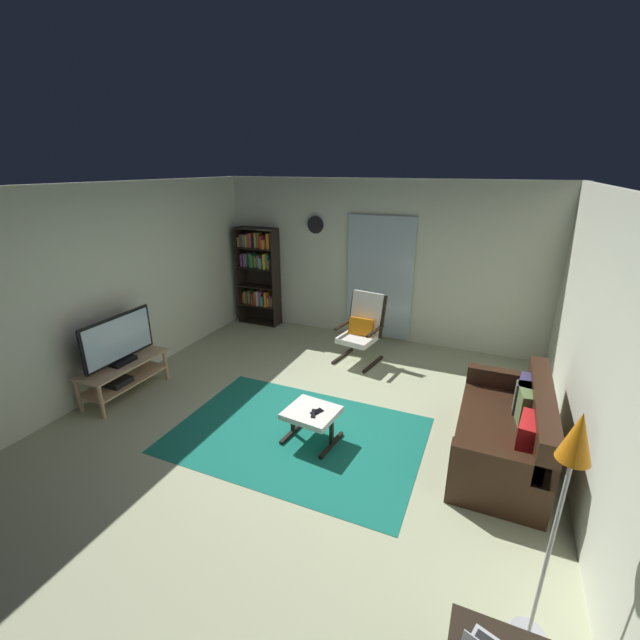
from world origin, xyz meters
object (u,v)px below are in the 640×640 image
at_px(lounge_armchair, 362,326).
at_px(wall_clock, 316,225).
at_px(television, 119,341).
at_px(tv_remote, 313,413).
at_px(bookshelf_near_tv, 259,272).
at_px(ottoman, 312,416).
at_px(tv_stand, 123,374).
at_px(cell_phone, 317,412).
at_px(floor_lamp_by_sofa, 570,469).
at_px(leather_sofa, 507,432).

bearing_deg(lounge_armchair, wall_clock, 141.63).
distance_m(television, tv_remote, 2.66).
xyz_separation_m(television, tv_remote, (2.63, 0.00, -0.37)).
relative_size(lounge_armchair, tv_remote, 7.10).
bearing_deg(bookshelf_near_tv, ottoman, -51.05).
bearing_deg(tv_stand, television, 83.88).
height_order(tv_remote, cell_phone, tv_remote).
relative_size(tv_stand, television, 1.11).
distance_m(ottoman, wall_clock, 3.67).
bearing_deg(television, floor_lamp_by_sofa, -14.89).
xyz_separation_m(lounge_armchair, tv_remote, (0.19, -2.20, -0.16)).
bearing_deg(tv_stand, floor_lamp_by_sofa, -14.63).
height_order(cell_phone, floor_lamp_by_sofa, floor_lamp_by_sofa).
bearing_deg(bookshelf_near_tv, television, -94.13).
relative_size(tv_stand, cell_phone, 8.18).
relative_size(television, bookshelf_near_tv, 0.58).
xyz_separation_m(television, floor_lamp_by_sofa, (4.66, -1.24, 0.54)).
height_order(tv_stand, floor_lamp_by_sofa, floor_lamp_by_sofa).
height_order(bookshelf_near_tv, leather_sofa, bookshelf_near_tv).
distance_m(television, wall_clock, 3.55).
height_order(television, tv_remote, television).
distance_m(lounge_armchair, cell_phone, 2.17).
bearing_deg(ottoman, leather_sofa, 14.52).
distance_m(tv_stand, ottoman, 2.59).
xyz_separation_m(television, bookshelf_near_tv, (0.22, 2.99, 0.23)).
bearing_deg(tv_stand, wall_clock, 67.66).
relative_size(ottoman, wall_clock, 1.97).
xyz_separation_m(lounge_armchair, cell_phone, (0.21, -2.16, -0.16)).
distance_m(ottoman, cell_phone, 0.10).
xyz_separation_m(tv_stand, ottoman, (2.59, 0.08, 0.00)).
distance_m(lounge_armchair, tv_remote, 2.22).
relative_size(lounge_armchair, wall_clock, 3.53).
bearing_deg(wall_clock, lounge_armchair, -38.37).
height_order(lounge_armchair, ottoman, lounge_armchair).
xyz_separation_m(bookshelf_near_tv, leather_sofa, (4.27, -2.44, -0.67)).
height_order(leather_sofa, ottoman, leather_sofa).
relative_size(tv_stand, tv_remote, 7.95).
bearing_deg(tv_remote, television, 161.34).
distance_m(leather_sofa, cell_phone, 1.90).
distance_m(bookshelf_near_tv, lounge_armchair, 2.40).
relative_size(bookshelf_near_tv, lounge_armchair, 1.72).
distance_m(leather_sofa, tv_remote, 1.94).
relative_size(leather_sofa, lounge_armchair, 1.67).
xyz_separation_m(tv_stand, lounge_armchair, (2.44, 2.23, 0.24)).
bearing_deg(tv_stand, ottoman, 1.80).
relative_size(lounge_armchair, ottoman, 1.79).
xyz_separation_m(leather_sofa, lounge_armchair, (-2.04, 1.65, 0.23)).
xyz_separation_m(tv_remote, cell_phone, (0.02, 0.05, -0.00)).
xyz_separation_m(ottoman, floor_lamp_by_sofa, (2.08, -1.30, 0.99)).
height_order(lounge_armchair, cell_phone, lounge_armchair).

